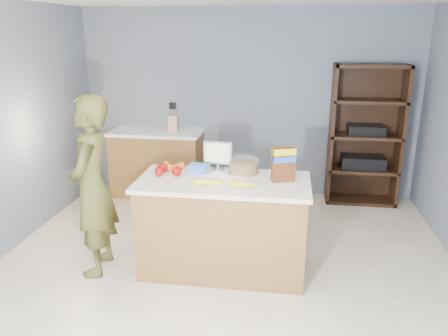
# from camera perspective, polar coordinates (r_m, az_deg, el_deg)

# --- Properties ---
(floor) EXTENTS (4.50, 5.00, 0.02)m
(floor) POSITION_cam_1_polar(r_m,az_deg,el_deg) (4.07, -0.75, -15.08)
(floor) COLOR beige
(floor) RESTS_ON ground
(walls) EXTENTS (4.52, 5.02, 2.51)m
(walls) POSITION_cam_1_polar(r_m,az_deg,el_deg) (3.47, -0.85, 8.58)
(walls) COLOR slate
(walls) RESTS_ON ground
(counter_peninsula) EXTENTS (1.56, 0.76, 0.90)m
(counter_peninsula) POSITION_cam_1_polar(r_m,az_deg,el_deg) (4.13, -0.10, -7.98)
(counter_peninsula) COLOR brown
(counter_peninsula) RESTS_ON ground
(back_cabinet) EXTENTS (1.24, 0.62, 0.90)m
(back_cabinet) POSITION_cam_1_polar(r_m,az_deg,el_deg) (6.10, -8.64, 0.73)
(back_cabinet) COLOR brown
(back_cabinet) RESTS_ON ground
(shelving_unit) EXTENTS (0.90, 0.40, 1.80)m
(shelving_unit) POSITION_cam_1_polar(r_m,az_deg,el_deg) (5.97, 17.85, 3.80)
(shelving_unit) COLOR black
(shelving_unit) RESTS_ON ground
(person) EXTENTS (0.48, 0.66, 1.67)m
(person) POSITION_cam_1_polar(r_m,az_deg,el_deg) (4.14, -16.85, -2.39)
(person) COLOR #46471D
(person) RESTS_ON ground
(knife_block) EXTENTS (0.12, 0.10, 0.31)m
(knife_block) POSITION_cam_1_polar(r_m,az_deg,el_deg) (5.89, -6.64, 5.89)
(knife_block) COLOR tan
(knife_block) RESTS_ON back_cabinet
(envelopes) EXTENTS (0.45, 0.20, 0.00)m
(envelopes) POSITION_cam_1_polar(r_m,az_deg,el_deg) (4.05, -0.17, -1.04)
(envelopes) COLOR white
(envelopes) RESTS_ON counter_peninsula
(bananas) EXTENTS (0.57, 0.15, 0.05)m
(bananas) POSITION_cam_1_polar(r_m,az_deg,el_deg) (3.79, -0.06, -1.98)
(bananas) COLOR yellow
(bananas) RESTS_ON counter_peninsula
(apples) EXTENTS (0.26, 0.20, 0.09)m
(apples) POSITION_cam_1_polar(r_m,az_deg,el_deg) (4.12, -7.76, -0.27)
(apples) COLOR maroon
(apples) RESTS_ON counter_peninsula
(oranges) EXTENTS (0.24, 0.21, 0.07)m
(oranges) POSITION_cam_1_polar(r_m,az_deg,el_deg) (4.24, -6.96, 0.13)
(oranges) COLOR orange
(oranges) RESTS_ON counter_peninsula
(blue_carton) EXTENTS (0.21, 0.17, 0.08)m
(blue_carton) POSITION_cam_1_polar(r_m,az_deg,el_deg) (4.15, -3.34, -0.07)
(blue_carton) COLOR blue
(blue_carton) RESTS_ON counter_peninsula
(salad_bowl) EXTENTS (0.30, 0.30, 0.13)m
(salad_bowl) POSITION_cam_1_polar(r_m,az_deg,el_deg) (4.15, 2.56, 0.20)
(salad_bowl) COLOR #267219
(salad_bowl) RESTS_ON counter_peninsula
(tv) EXTENTS (0.28, 0.12, 0.28)m
(tv) POSITION_cam_1_polar(r_m,az_deg,el_deg) (4.19, -0.81, 1.85)
(tv) COLOR silver
(tv) RESTS_ON counter_peninsula
(cereal_box) EXTENTS (0.22, 0.14, 0.31)m
(cereal_box) POSITION_cam_1_polar(r_m,az_deg,el_deg) (3.90, 7.77, 0.77)
(cereal_box) COLOR #592B14
(cereal_box) RESTS_ON counter_peninsula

